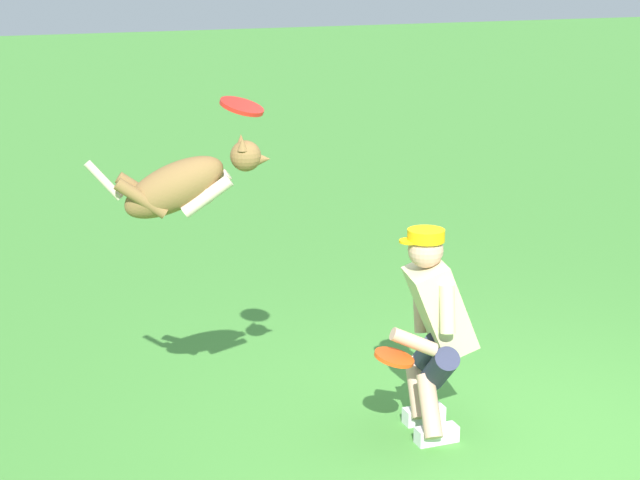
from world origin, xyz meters
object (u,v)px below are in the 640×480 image
at_px(person, 434,325).
at_px(frisbee_flying, 242,106).
at_px(dog, 184,185).
at_px(frisbee_held, 394,357).

distance_m(person, frisbee_flying, 1.76).
bearing_deg(dog, person, 4.88).
bearing_deg(frisbee_flying, dog, -4.88).
distance_m(person, frisbee_held, 0.40).
xyz_separation_m(person, dog, (1.45, -0.20, 0.94)).
bearing_deg(frisbee_flying, frisbee_held, 155.49).
relative_size(frisbee_flying, frisbee_held, 1.04).
distance_m(person, dog, 1.73).
relative_size(dog, frisbee_held, 4.21).
height_order(person, frisbee_held, person).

